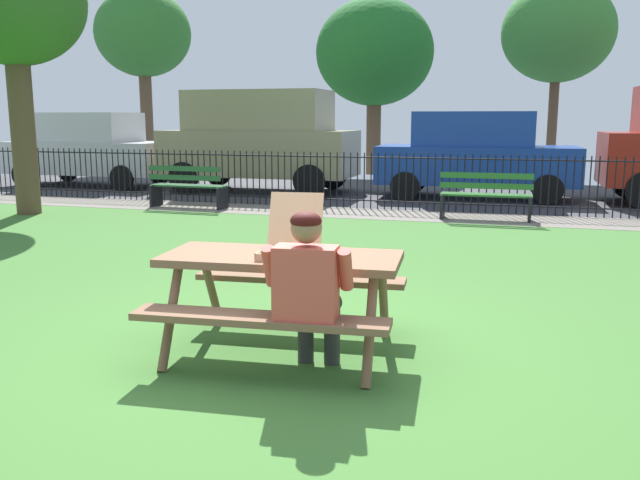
% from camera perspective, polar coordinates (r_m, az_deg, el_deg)
% --- Properties ---
extents(ground, '(28.00, 12.24, 0.02)m').
position_cam_1_polar(ground, '(7.29, 2.37, -3.92)').
color(ground, '#407430').
extents(cobblestone_walkway, '(28.00, 1.40, 0.01)m').
position_cam_1_polar(cobblestone_walkway, '(12.52, 8.41, 2.04)').
color(cobblestone_walkway, slate).
extents(street_asphalt, '(28.00, 6.35, 0.01)m').
position_cam_1_polar(street_asphalt, '(16.34, 10.34, 3.91)').
color(street_asphalt, '#38383D').
extents(picnic_table_foreground, '(1.91, 1.62, 0.79)m').
position_cam_1_polar(picnic_table_foreground, '(5.10, -3.30, -3.15)').
color(picnic_table_foreground, brown).
rests_on(picnic_table_foreground, ground).
extents(pizza_box_open, '(0.47, 0.54, 0.45)m').
position_cam_1_polar(pizza_box_open, '(5.03, -2.48, -0.32)').
color(pizza_box_open, tan).
rests_on(pizza_box_open, picnic_table_foreground).
extents(adult_at_table, '(0.62, 0.61, 1.19)m').
position_cam_1_polar(adult_at_table, '(4.54, -0.94, -4.07)').
color(adult_at_table, '#2D2D2D').
rests_on(adult_at_table, ground).
extents(iron_fence_streetside, '(22.45, 0.03, 1.12)m').
position_cam_1_polar(iron_fence_streetside, '(13.14, 8.91, 4.94)').
color(iron_fence_streetside, black).
rests_on(iron_fence_streetside, ground).
extents(park_bench_left, '(1.61, 0.51, 0.85)m').
position_cam_1_polar(park_bench_left, '(13.77, -11.27, 4.47)').
color(park_bench_left, '#295731').
rests_on(park_bench_left, ground).
extents(park_bench_center, '(1.60, 0.46, 0.85)m').
position_cam_1_polar(park_bench_center, '(12.22, 14.04, 3.63)').
color(park_bench_center, '#2A6628').
rests_on(park_bench_center, ground).
extents(tree_near_table, '(2.59, 2.59, 5.07)m').
position_cam_1_polar(tree_near_table, '(13.90, -24.85, 17.85)').
color(tree_near_table, brown).
rests_on(tree_near_table, ground).
extents(parked_car_far_left, '(4.42, 1.95, 1.94)m').
position_cam_1_polar(parked_car_far_left, '(18.94, -19.12, 7.46)').
color(parked_car_far_left, silver).
rests_on(parked_car_far_left, ground).
extents(parked_car_left, '(4.71, 2.09, 2.46)m').
position_cam_1_polar(parked_car_left, '(16.60, -5.23, 8.68)').
color(parked_car_left, gray).
rests_on(parked_car_left, ground).
extents(parked_car_center, '(4.47, 2.05, 1.94)m').
position_cam_1_polar(parked_car_center, '(15.48, 13.19, 7.22)').
color(parked_car_center, navy).
rests_on(parked_car_center, ground).
extents(far_tree_left, '(3.30, 3.30, 6.19)m').
position_cam_1_polar(far_tree_left, '(24.92, -14.94, 16.65)').
color(far_tree_left, brown).
rests_on(far_tree_left, ground).
extents(far_tree_midleft, '(3.71, 3.71, 5.52)m').
position_cam_1_polar(far_tree_midleft, '(21.82, 4.72, 15.70)').
color(far_tree_midleft, brown).
rests_on(far_tree_midleft, ground).
extents(far_tree_center, '(3.23, 3.23, 5.73)m').
position_cam_1_polar(far_tree_center, '(21.43, 19.74, 16.42)').
color(far_tree_center, brown).
rests_on(far_tree_center, ground).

